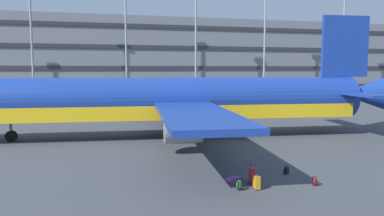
{
  "coord_description": "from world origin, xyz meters",
  "views": [
    {
      "loc": [
        -12.11,
        -30.45,
        5.84
      ],
      "look_at": [
        -5.17,
        -4.35,
        3.0
      ],
      "focal_mm": 35.16,
      "sensor_mm": 36.0,
      "label": 1
    }
  ],
  "objects_px": {
    "airliner": "(173,101)",
    "suitcase_small": "(252,175)",
    "backpack_navy": "(286,170)",
    "suitcase_upright": "(257,182)",
    "backpack_large": "(315,181)",
    "suitcase_black": "(234,179)",
    "backpack_purple": "(239,185)"
  },
  "relations": [
    {
      "from": "backpack_navy",
      "to": "backpack_large",
      "type": "relative_size",
      "value": 0.94
    },
    {
      "from": "backpack_large",
      "to": "backpack_navy",
      "type": "bearing_deg",
      "value": 100.19
    },
    {
      "from": "backpack_navy",
      "to": "backpack_large",
      "type": "xyz_separation_m",
      "value": [
        0.4,
        -2.2,
        0.02
      ]
    },
    {
      "from": "suitcase_upright",
      "to": "backpack_large",
      "type": "relative_size",
      "value": 1.44
    },
    {
      "from": "suitcase_upright",
      "to": "backpack_purple",
      "type": "xyz_separation_m",
      "value": [
        -0.86,
        0.09,
        -0.11
      ]
    },
    {
      "from": "backpack_purple",
      "to": "suitcase_upright",
      "type": "bearing_deg",
      "value": -6.09
    },
    {
      "from": "airliner",
      "to": "suitcase_black",
      "type": "bearing_deg",
      "value": -88.03
    },
    {
      "from": "airliner",
      "to": "suitcase_small",
      "type": "bearing_deg",
      "value": -84.83
    },
    {
      "from": "suitcase_black",
      "to": "suitcase_small",
      "type": "bearing_deg",
      "value": -32.35
    },
    {
      "from": "suitcase_black",
      "to": "backpack_large",
      "type": "xyz_separation_m",
      "value": [
        3.66,
        -1.71,
        0.13
      ]
    },
    {
      "from": "backpack_large",
      "to": "backpack_purple",
      "type": "bearing_deg",
      "value": 175.17
    },
    {
      "from": "suitcase_black",
      "to": "suitcase_small",
      "type": "height_order",
      "value": "suitcase_small"
    },
    {
      "from": "suitcase_upright",
      "to": "backpack_purple",
      "type": "height_order",
      "value": "suitcase_upright"
    },
    {
      "from": "backpack_navy",
      "to": "backpack_large",
      "type": "bearing_deg",
      "value": -79.81
    },
    {
      "from": "backpack_purple",
      "to": "backpack_large",
      "type": "height_order",
      "value": "backpack_purple"
    },
    {
      "from": "backpack_navy",
      "to": "suitcase_black",
      "type": "bearing_deg",
      "value": -171.44
    },
    {
      "from": "airliner",
      "to": "suitcase_upright",
      "type": "bearing_deg",
      "value": -85.89
    },
    {
      "from": "airliner",
      "to": "backpack_large",
      "type": "height_order",
      "value": "airliner"
    },
    {
      "from": "suitcase_upright",
      "to": "backpack_large",
      "type": "height_order",
      "value": "suitcase_upright"
    },
    {
      "from": "suitcase_upright",
      "to": "backpack_purple",
      "type": "relative_size",
      "value": 1.38
    },
    {
      "from": "airliner",
      "to": "suitcase_black",
      "type": "height_order",
      "value": "airliner"
    },
    {
      "from": "backpack_navy",
      "to": "suitcase_small",
      "type": "bearing_deg",
      "value": -158.23
    },
    {
      "from": "backpack_purple",
      "to": "backpack_large",
      "type": "relative_size",
      "value": 1.04
    },
    {
      "from": "suitcase_upright",
      "to": "suitcase_black",
      "type": "bearing_deg",
      "value": 112.28
    },
    {
      "from": "suitcase_upright",
      "to": "suitcase_small",
      "type": "height_order",
      "value": "suitcase_small"
    },
    {
      "from": "suitcase_small",
      "to": "backpack_navy",
      "type": "distance_m",
      "value": 2.67
    },
    {
      "from": "airliner",
      "to": "backpack_purple",
      "type": "bearing_deg",
      "value": -89.25
    },
    {
      "from": "suitcase_upright",
      "to": "backpack_navy",
      "type": "xyz_separation_m",
      "value": [
        2.66,
        1.96,
        -0.13
      ]
    },
    {
      "from": "suitcase_black",
      "to": "backpack_purple",
      "type": "distance_m",
      "value": 1.41
    },
    {
      "from": "airliner",
      "to": "backpack_navy",
      "type": "xyz_separation_m",
      "value": [
        3.71,
        -12.7,
        -2.88
      ]
    },
    {
      "from": "suitcase_black",
      "to": "backpack_large",
      "type": "distance_m",
      "value": 4.04
    },
    {
      "from": "suitcase_upright",
      "to": "backpack_purple",
      "type": "bearing_deg",
      "value": 173.91
    }
  ]
}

